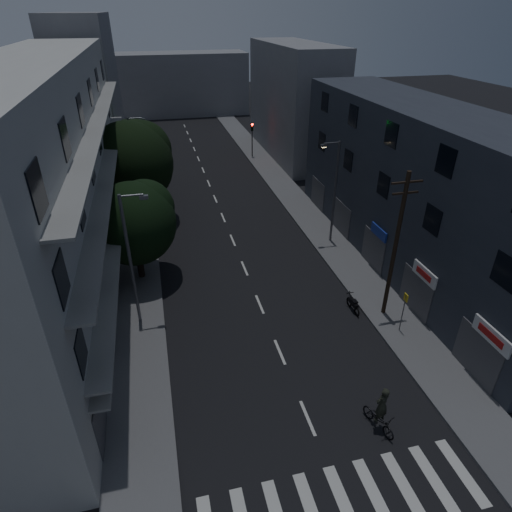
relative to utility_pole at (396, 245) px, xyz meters
name	(u,v)px	position (x,y,z in m)	size (l,w,h in m)	color
ground	(222,215)	(-7.14, 16.77, -4.87)	(160.00, 160.00, 0.00)	black
sidewalk_left	(138,223)	(-14.64, 16.77, -4.79)	(3.00, 90.00, 0.15)	#565659
sidewalk_right	(300,207)	(0.36, 16.77, -4.79)	(3.00, 90.00, 0.15)	#565659
crosswalk	(343,502)	(-7.14, -10.23, -4.86)	(10.90, 3.00, 0.01)	beige
lane_markings	(212,191)	(-7.14, 23.02, -4.86)	(0.15, 60.50, 0.01)	beige
building_left	(51,178)	(-19.12, 9.77, 2.13)	(7.00, 36.00, 14.00)	#ACACA7
building_right	(418,190)	(4.85, 5.76, 0.63)	(6.19, 28.00, 11.00)	#292D37
building_far_left	(90,88)	(-19.14, 39.77, 3.13)	(6.00, 20.00, 16.00)	slate
building_far_right	(293,101)	(4.86, 33.77, 1.63)	(6.00, 20.00, 13.00)	slate
building_far_end	(177,84)	(-7.14, 61.77, 0.13)	(24.00, 8.00, 10.00)	slate
tree_near	(134,220)	(-14.31, 7.81, -0.46)	(5.52, 5.52, 6.81)	black
tree_mid	(131,161)	(-14.43, 17.19, 0.64)	(6.97, 6.97, 8.57)	black
tree_far	(131,145)	(-14.72, 26.52, -0.51)	(5.42, 5.42, 6.71)	black
traffic_signal_far_right	(252,133)	(-0.44, 33.15, -1.77)	(0.28, 0.37, 4.10)	black
traffic_signal_far_left	(142,140)	(-13.65, 32.85, -1.77)	(0.28, 0.37, 4.10)	black
street_lamp_left_near	(131,255)	(-14.43, 2.82, -0.27)	(1.51, 0.25, 8.00)	slate
street_lamp_right	(334,188)	(0.35, 9.63, -0.27)	(1.51, 0.25, 8.00)	#515258
street_lamp_left_far	(135,157)	(-14.27, 21.18, -0.27)	(1.51, 0.25, 8.00)	#5B5F63
utility_pole	(396,245)	(0.00, 0.00, 0.00)	(1.80, 0.24, 9.00)	black
bus_stop_sign	(404,306)	(0.07, -1.77, -2.98)	(0.06, 0.35, 2.52)	#595B60
motorcycle	(353,305)	(-1.66, 0.80, -4.44)	(0.49, 1.69, 1.08)	black
cyclist	(380,415)	(-4.27, -7.46, -4.05)	(1.17, 2.02, 2.42)	black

